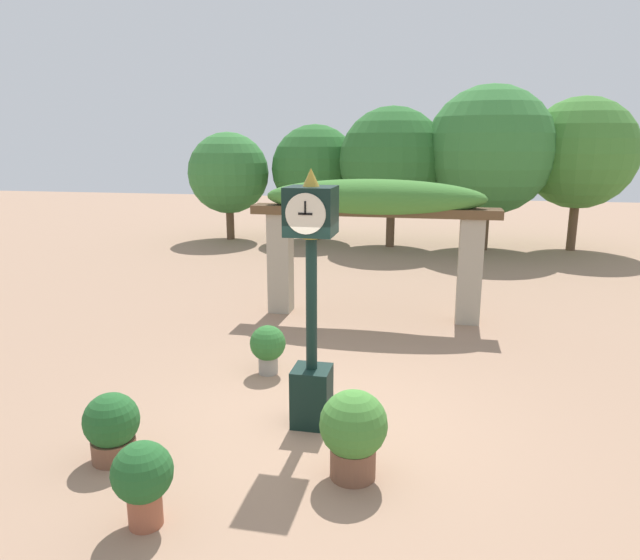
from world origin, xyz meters
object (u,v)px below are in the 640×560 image
(potted_plant_near_right, at_px, (353,431))
(potted_plant_far_left, at_px, (143,478))
(pedestal_clock, at_px, (311,299))
(potted_plant_far_right, at_px, (268,346))
(potted_plant_near_left, at_px, (112,426))

(potted_plant_near_right, bearing_deg, potted_plant_far_left, -146.60)
(potted_plant_far_left, bearing_deg, pedestal_clock, 63.92)
(pedestal_clock, bearing_deg, potted_plant_far_right, 124.79)
(potted_plant_far_left, height_order, potted_plant_far_right, potted_plant_far_left)
(potted_plant_far_left, xyz_separation_m, potted_plant_far_right, (0.08, 3.61, -0.04))
(potted_plant_far_left, relative_size, potted_plant_far_right, 1.08)
(potted_plant_near_left, height_order, potted_plant_near_right, potted_plant_near_right)
(potted_plant_near_left, relative_size, potted_plant_far_right, 1.03)
(pedestal_clock, height_order, potted_plant_far_right, pedestal_clock)
(potted_plant_near_right, relative_size, potted_plant_far_right, 1.27)
(potted_plant_far_right, bearing_deg, potted_plant_near_left, -109.96)
(pedestal_clock, xyz_separation_m, potted_plant_far_right, (-0.99, 1.42, -1.17))
(potted_plant_near_left, height_order, potted_plant_far_left, potted_plant_far_left)
(potted_plant_near_left, bearing_deg, potted_plant_far_left, -46.92)
(potted_plant_near_left, bearing_deg, pedestal_clock, 32.38)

